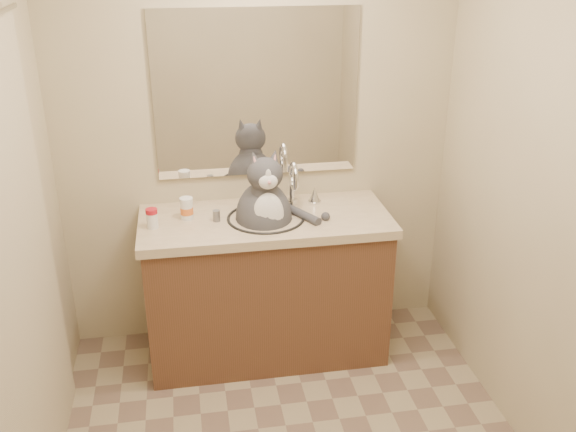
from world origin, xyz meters
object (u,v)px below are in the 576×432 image
object	(u,v)px
pill_bottle_redcap	(152,218)
grey_canister	(216,216)
cat	(265,213)
pill_bottle_orange	(187,209)

from	to	relation	value
pill_bottle_redcap	grey_canister	world-z (taller)	pill_bottle_redcap
cat	pill_bottle_redcap	bearing A→B (deg)	176.21
pill_bottle_redcap	pill_bottle_orange	size ratio (longest dim) A/B	0.88
grey_canister	cat	bearing A→B (deg)	-4.19
pill_bottle_redcap	cat	bearing A→B (deg)	1.04
pill_bottle_orange	cat	bearing A→B (deg)	-10.36
cat	pill_bottle_orange	bearing A→B (deg)	164.81
pill_bottle_orange	grey_canister	size ratio (longest dim) A/B	1.97
cat	pill_bottle_redcap	distance (m)	0.58
cat	pill_bottle_orange	world-z (taller)	cat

